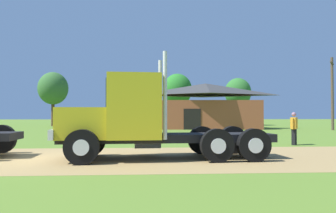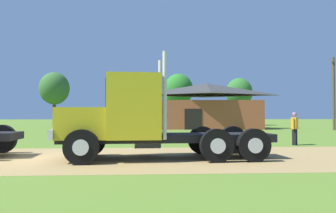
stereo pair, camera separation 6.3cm
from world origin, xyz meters
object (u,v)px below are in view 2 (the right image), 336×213
Objects in this scene: truck_foreground_white at (136,120)px; visitor_far_side at (295,127)px; shed_building at (207,107)px; utility_pole_near at (334,91)px.

truck_foreground_white is 9.24m from visitor_far_side.
truck_foreground_white is 0.61× the size of shed_building.
utility_pole_near is at bearing -21.41° from shed_building.
shed_building is at bearing 92.62° from visitor_far_side.
visitor_far_side is (7.94, 4.71, -0.44)m from truck_foreground_white.
utility_pole_near is (11.25, 15.31, 3.05)m from visitor_far_side.
shed_building is at bearing 74.18° from truck_foreground_white.
shed_building is 1.69× the size of utility_pole_near.
visitor_far_side is 0.13× the size of shed_building.
visitor_far_side is at bearing 30.67° from truck_foreground_white.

